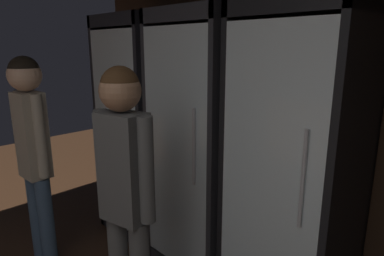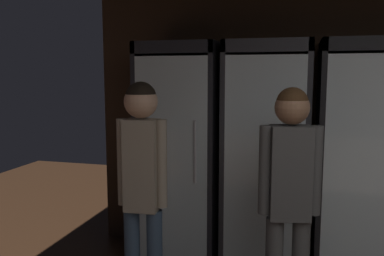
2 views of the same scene
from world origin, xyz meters
TOP-DOWN VIEW (x-y plane):
  - cooler_far_left at (-2.10, 2.72)m, footprint 0.68×0.64m
  - cooler_left at (-1.37, 2.72)m, footprint 0.68×0.64m
  - cooler_center at (-0.63, 2.71)m, footprint 0.68×0.64m
  - shopper_near at (-2.08, 1.69)m, footprint 0.33×0.21m
  - shopper_far at (-1.16, 1.82)m, footprint 0.38×0.21m

SIDE VIEW (x-z plane):
  - cooler_far_left at x=-2.10m, z-range -0.02..1.91m
  - cooler_center at x=-0.63m, z-range -0.02..1.91m
  - cooler_left at x=-1.37m, z-range -0.02..1.91m
  - shopper_far at x=-1.16m, z-range 0.18..1.77m
  - shopper_near at x=-2.08m, z-range 0.21..1.83m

